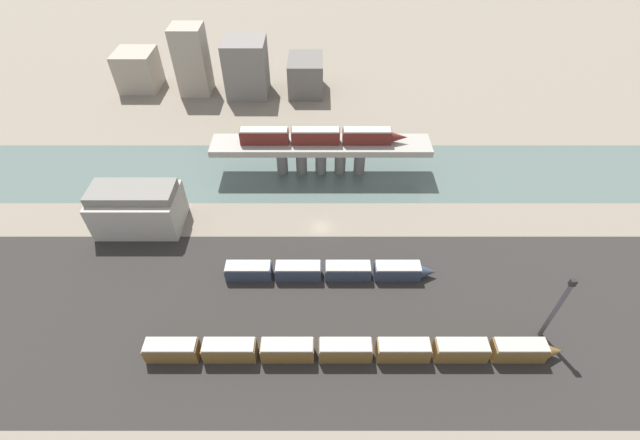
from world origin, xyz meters
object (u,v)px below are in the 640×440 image
object	(u,v)px
train_yard_near	(351,350)
warehouse_building	(136,208)
train_on_bridge	(320,136)
train_yard_mid	(328,271)
signal_tower	(555,309)

from	to	relation	value
train_yard_near	warehouse_building	distance (m)	57.34
train_yard_near	warehouse_building	world-z (taller)	warehouse_building
train_on_bridge	train_yard_mid	xyz separation A→B (m)	(1.59, -35.53, -9.44)
train_on_bridge	signal_tower	distance (m)	63.44
train_yard_near	train_yard_mid	size ratio (longest dim) A/B	1.68
train_yard_mid	warehouse_building	world-z (taller)	warehouse_building
train_yard_near	train_yard_mid	bearing A→B (deg)	101.38
train_yard_mid	train_on_bridge	bearing A→B (deg)	92.56
train_yard_mid	warehouse_building	bearing A→B (deg)	160.19
warehouse_building	train_yard_near	bearing A→B (deg)	-35.68
train_on_bridge	train_yard_mid	size ratio (longest dim) A/B	0.97
train_on_bridge	warehouse_building	xyz separation A→B (m)	(-41.31, -20.08, -6.04)
train_yard_near	signal_tower	bearing A→B (deg)	7.14
train_on_bridge	train_yard_mid	distance (m)	36.79
train_yard_near	warehouse_building	xyz separation A→B (m)	(-46.51, 33.39, 3.15)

